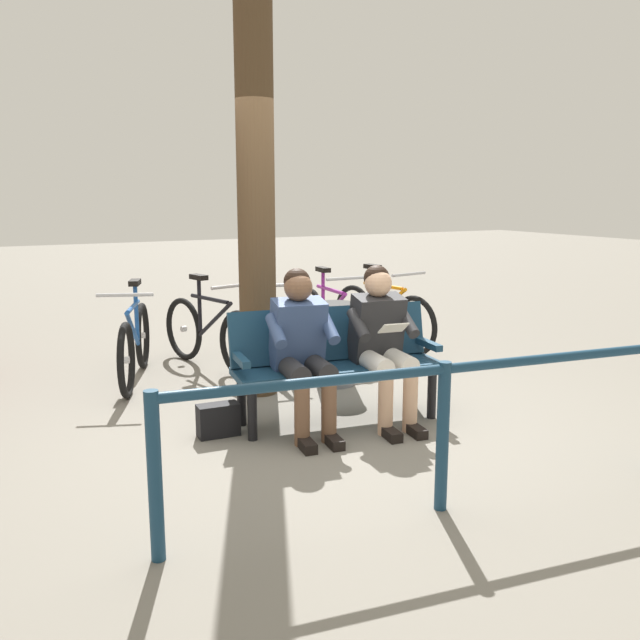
{
  "coord_description": "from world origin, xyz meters",
  "views": [
    {
      "loc": [
        2.32,
        4.31,
        1.75
      ],
      "look_at": [
        -0.14,
        -0.36,
        0.75
      ],
      "focal_mm": 38.06,
      "sensor_mm": 36.0,
      "label": 1
    }
  ],
  "objects": [
    {
      "name": "ground_plane",
      "position": [
        0.0,
        0.0,
        0.0
      ],
      "size": [
        40.0,
        40.0,
        0.0
      ],
      "primitive_type": "plane",
      "color": "slate"
    },
    {
      "name": "bench",
      "position": [
        -0.15,
        -0.14,
        0.51
      ],
      "size": [
        1.65,
        0.7,
        0.87
      ],
      "rotation": [
        0.0,
        0.0,
        -0.14
      ],
      "color": "navy",
      "rests_on": "ground"
    },
    {
      "name": "person_reading",
      "position": [
        -0.45,
        0.06,
        0.66
      ],
      "size": [
        0.53,
        0.8,
        1.2
      ],
      "rotation": [
        0.0,
        0.0,
        -0.14
      ],
      "color": "#262628",
      "rests_on": "ground"
    },
    {
      "name": "person_companion",
      "position": [
        0.18,
        -0.03,
        0.66
      ],
      "size": [
        0.53,
        0.8,
        1.2
      ],
      "rotation": [
        0.0,
        0.0,
        -0.14
      ],
      "color": "#334772",
      "rests_on": "ground"
    },
    {
      "name": "handbag",
      "position": [
        0.78,
        -0.19,
        0.12
      ],
      "size": [
        0.31,
        0.16,
        0.24
      ],
      "primitive_type": "cube",
      "rotation": [
        0.0,
        0.0,
        -0.06
      ],
      "color": "black",
      "rests_on": "ground"
    },
    {
      "name": "tree_trunk",
      "position": [
        0.1,
        -1.07,
        2.01
      ],
      "size": [
        0.32,
        0.32,
        4.02
      ],
      "primitive_type": "cylinder",
      "color": "#4C3823",
      "rests_on": "ground"
    },
    {
      "name": "litter_bin",
      "position": [
        -0.62,
        -0.98,
        0.38
      ],
      "size": [
        0.37,
        0.37,
        0.76
      ],
      "color": "slate",
      "rests_on": "ground"
    },
    {
      "name": "bicycle_orange",
      "position": [
        -1.84,
        -2.06,
        0.36
      ],
      "size": [
        0.48,
        1.67,
        0.94
      ],
      "rotation": [
        0.0,
        0.0,
        1.73
      ],
      "color": "black",
      "rests_on": "ground"
    },
    {
      "name": "bicycle_blue",
      "position": [
        -1.16,
        -2.06,
        0.36
      ],
      "size": [
        0.48,
        1.68,
        0.94
      ],
      "rotation": [
        0.0,
        0.0,
        1.52
      ],
      "color": "black",
      "rests_on": "ground"
    },
    {
      "name": "bicycle_silver",
      "position": [
        -0.39,
        -1.9,
        0.36
      ],
      "size": [
        0.48,
        1.67,
        0.94
      ],
      "rotation": [
        0.0,
        0.0,
        1.42
      ],
      "color": "black",
      "rests_on": "ground"
    },
    {
      "name": "bicycle_black",
      "position": [
        0.2,
        -2.06,
        0.36
      ],
      "size": [
        0.58,
        1.64,
        0.94
      ],
      "rotation": [
        0.0,
        0.0,
        1.83
      ],
      "color": "black",
      "rests_on": "ground"
    },
    {
      "name": "bicycle_red",
      "position": [
        0.98,
        -1.94,
        0.36
      ],
      "size": [
        0.7,
        1.59,
        0.94
      ],
      "rotation": [
        0.0,
        0.0,
        1.21
      ],
      "color": "black",
      "rests_on": "ground"
    },
    {
      "name": "railing_fence",
      "position": [
        0.07,
        1.49,
        0.59
      ],
      "size": [
        3.14,
        0.48,
        0.85
      ],
      "rotation": [
        0.0,
        0.0,
        -0.13
      ],
      "color": "navy",
      "rests_on": "ground"
    }
  ]
}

